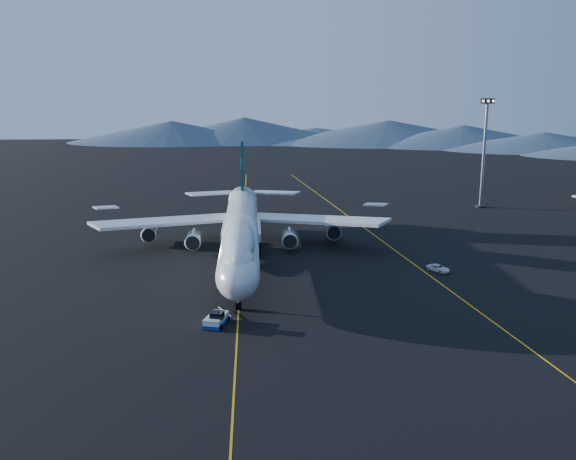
{
  "coord_description": "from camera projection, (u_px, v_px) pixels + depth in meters",
  "views": [
    {
      "loc": [
        2.38,
        -117.02,
        33.74
      ],
      "look_at": [
        8.8,
        -0.94,
        6.0
      ],
      "focal_mm": 40.0,
      "sensor_mm": 36.0,
      "label": 1
    }
  ],
  "objects": [
    {
      "name": "floodlight_mast",
      "position": [
        484.0,
        153.0,
        167.84
      ],
      "size": [
        3.52,
        2.64,
        28.48
      ],
      "rotation": [
        0.0,
        0.0,
        -0.3
      ],
      "color": "black",
      "rests_on": "ground"
    },
    {
      "name": "taxiway_line_main",
      "position": [
        241.0,
        260.0,
        121.35
      ],
      "size": [
        0.25,
        220.0,
        0.01
      ],
      "primitive_type": "cube",
      "color": "gold",
      "rests_on": "ground"
    },
    {
      "name": "ground",
      "position": [
        241.0,
        260.0,
        121.35
      ],
      "size": [
        500.0,
        500.0,
        0.0
      ],
      "primitive_type": "plane",
      "color": "black",
      "rests_on": "ground"
    },
    {
      "name": "service_van",
      "position": [
        438.0,
        268.0,
        114.25
      ],
      "size": [
        4.15,
        4.67,
        1.2
      ],
      "primitive_type": "imported",
      "rotation": [
        0.0,
        0.0,
        0.63
      ],
      "color": "white",
      "rests_on": "ground"
    },
    {
      "name": "pushback_tug",
      "position": [
        216.0,
        320.0,
        89.6
      ],
      "size": [
        3.77,
        5.33,
        2.11
      ],
      "rotation": [
        0.0,
        0.0,
        -0.28
      ],
      "color": "silver",
      "rests_on": "ground"
    },
    {
      "name": "boeing_747",
      "position": [
        241.0,
        230.0,
        120.04
      ],
      "size": [
        59.62,
        72.43,
        19.37
      ],
      "color": "silver",
      "rests_on": "ground"
    },
    {
      "name": "taxiway_line_side",
      "position": [
        387.0,
        245.0,
        132.67
      ],
      "size": [
        28.08,
        198.09,
        0.01
      ],
      "primitive_type": "cube",
      "rotation": [
        0.0,
        0.0,
        0.14
      ],
      "color": "gold",
      "rests_on": "ground"
    }
  ]
}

